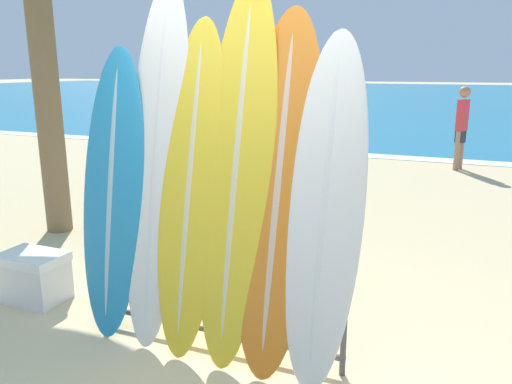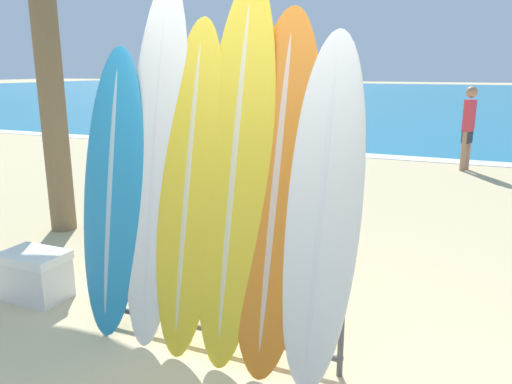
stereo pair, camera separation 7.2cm
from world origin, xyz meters
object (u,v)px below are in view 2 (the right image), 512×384
surfboard_slot_1 (156,164)px  surfboard_rack (212,281)px  surfboard_slot_0 (113,194)px  surfboard_slot_2 (190,189)px  cooler_box (36,275)px  surfboard_slot_4 (276,193)px  surfboard_slot_3 (235,173)px  person_mid_beach (468,125)px  surfboard_slot_5 (322,211)px  person_near_water (311,136)px

surfboard_slot_1 → surfboard_rack: bearing=-6.1°
surfboard_slot_0 → surfboard_slot_2: (0.65, 0.03, 0.09)m
cooler_box → surfboard_slot_1: bearing=-1.2°
surfboard_rack → surfboard_slot_4: bearing=4.5°
surfboard_slot_1 → surfboard_slot_0: bearing=-169.2°
surfboard_slot_3 → cooler_box: 2.26m
surfboard_slot_2 → person_mid_beach: surfboard_slot_2 is taller
surfboard_slot_5 → surfboard_slot_1: bearing=177.9°
surfboard_slot_3 → surfboard_slot_4: (0.30, -0.01, -0.11)m
surfboard_slot_5 → person_near_water: (-1.55, 4.85, -0.20)m
surfboard_slot_3 → person_near_water: 4.91m
surfboard_slot_5 → person_mid_beach: size_ratio=1.35×
surfboard_rack → surfboard_slot_3: bearing=15.9°
surfboard_slot_4 → cooler_box: 2.48m
cooler_box → surfboard_slot_3: bearing=-0.9°
person_mid_beach → surfboard_slot_1: bearing=8.6°
surfboard_slot_2 → person_mid_beach: (1.73, 7.81, -0.27)m
surfboard_slot_1 → surfboard_slot_2: size_ratio=1.12×
surfboard_slot_5 → cooler_box: 2.76m
surfboard_rack → person_near_water: (-0.76, 4.86, 0.40)m
surfboard_rack → surfboard_slot_4: size_ratio=0.81×
surfboard_slot_4 → person_mid_beach: surfboard_slot_4 is taller
surfboard_rack → surfboard_slot_0: size_ratio=0.89×
surfboard_slot_0 → surfboard_slot_1: (0.35, 0.07, 0.24)m
surfboard_slot_3 → cooler_box: bearing=179.1°
person_near_water → cooler_box: person_near_water is taller
person_mid_beach → surfboard_slot_4: bearing=15.2°
surfboard_slot_0 → surfboard_slot_3: 1.01m
surfboard_slot_0 → person_mid_beach: bearing=73.1°
surfboard_slot_1 → surfboard_slot_2: surfboard_slot_1 is taller
surfboard_rack → person_mid_beach: person_mid_beach is taller
surfboard_slot_5 → cooler_box: bearing=178.4°
surfboard_slot_3 → surfboard_rack: bearing=-164.1°
surfboard_slot_0 → surfboard_slot_1: 0.43m
surfboard_slot_3 → person_mid_beach: 7.90m
person_mid_beach → cooler_box: person_mid_beach is taller
surfboard_slot_0 → surfboard_slot_4: size_ratio=0.90×
person_near_water → person_mid_beach: (2.32, 2.96, -0.02)m
surfboard_slot_1 → surfboard_slot_4: size_ratio=1.10×
surfboard_rack → cooler_box: (-1.81, 0.08, -0.30)m
surfboard_slot_2 → person_near_water: bearing=97.0°
surfboard_rack → surfboard_slot_4: 0.83m
surfboard_rack → surfboard_slot_2: bearing=175.7°
person_near_water → person_mid_beach: bearing=-69.8°
surfboard_slot_0 → surfboard_slot_3: size_ratio=0.83×
surfboard_slot_4 → surfboard_slot_2: bearing=-177.8°
surfboard_slot_5 → person_mid_beach: bearing=84.4°
surfboard_rack → surfboard_slot_4: surfboard_slot_4 is taller
surfboard_slot_4 → person_mid_beach: (1.10, 7.78, -0.29)m
person_near_water → surfboard_slot_0: bearing=147.7°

